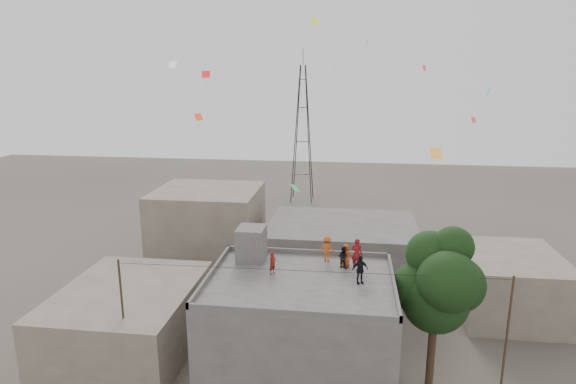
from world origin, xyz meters
name	(u,v)px	position (x,y,z in m)	size (l,w,h in m)	color
ground	(300,380)	(0.00, 0.00, 0.00)	(140.00, 140.00, 0.00)	#464139
main_building	(300,331)	(0.00, 0.00, 3.05)	(10.00, 8.00, 6.10)	#504E4B
parapet	(300,278)	(0.00, 0.00, 6.25)	(10.00, 8.00, 0.30)	#504E4B
stair_head_box	(251,244)	(-3.20, 2.60, 7.10)	(1.60, 1.80, 2.00)	#504E4B
neighbor_west	(129,318)	(-11.00, 2.00, 2.00)	(8.00, 10.00, 4.00)	#685F52
neighbor_north	(342,252)	(2.00, 14.00, 2.50)	(12.00, 9.00, 5.00)	#504E4B
neighbor_northwest	(208,227)	(-10.00, 16.00, 3.50)	(9.00, 8.00, 7.00)	#685F52
neighbor_east	(508,284)	(14.00, 10.00, 2.20)	(7.00, 8.00, 4.40)	#685F52
tree	(440,283)	(7.37, 0.60, 6.10)	(4.90, 4.60, 9.10)	black
utility_line	(307,331)	(0.50, -1.25, 3.83)	(20.12, 0.62, 7.40)	black
transmission_tower	(302,134)	(-4.00, 40.00, 9.07)	(2.97, 2.97, 20.01)	black
person_red_adult	(357,254)	(2.99, 2.01, 7.01)	(0.66, 0.43, 1.81)	maroon
person_orange_child	(346,256)	(2.37, 2.22, 6.78)	(0.66, 0.43, 1.35)	#AB3F13
person_dark_child	(343,257)	(2.21, 2.09, 6.73)	(0.61, 0.48, 1.25)	black
person_dark_adult	(360,270)	(3.15, 0.05, 6.87)	(0.91, 0.38, 1.55)	black
person_orange_adult	(327,248)	(1.25, 3.02, 6.86)	(0.98, 0.56, 1.52)	#C45116
person_red_child	(273,263)	(-1.61, 0.63, 6.74)	(0.47, 0.31, 1.29)	maroon
kites	(317,86)	(0.30, 6.37, 16.18)	(20.55, 17.37, 12.86)	#F93B1A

